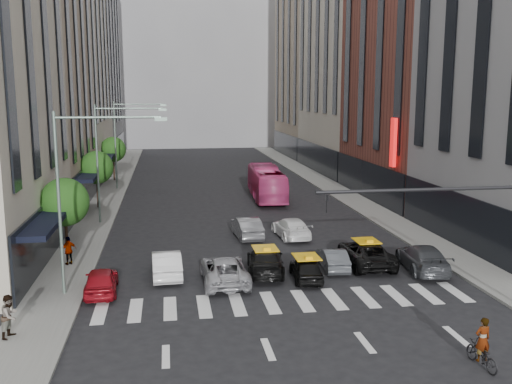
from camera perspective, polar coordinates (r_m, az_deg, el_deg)
name	(u,v)px	position (r m, az deg, el deg)	size (l,w,h in m)	color
ground	(297,313)	(26.91, 4.16, -11.98)	(160.00, 160.00, 0.00)	black
sidewalk_left	(107,200)	(55.51, -14.71, -0.75)	(3.00, 96.00, 0.15)	slate
sidewalk_right	(342,193)	(57.84, 8.57, -0.11)	(3.00, 96.00, 0.15)	slate
building_left_b	(32,69)	(53.55, -21.48, 11.35)	(8.00, 16.00, 24.00)	tan
building_left_c	(64,22)	(71.65, -18.62, 15.80)	(8.00, 20.00, 36.00)	beige
building_left_d	(88,59)	(90.16, -16.48, 12.67)	(8.00, 18.00, 30.00)	gray
building_right_b	(412,60)	(56.21, 15.35, 12.60)	(8.00, 18.00, 26.00)	brown
building_right_c	(350,11)	(74.57, 9.37, 17.46)	(8.00, 20.00, 40.00)	beige
building_right_d	(311,67)	(92.25, 5.50, 12.33)	(8.00, 18.00, 28.00)	tan
building_far	(196,49)	(109.75, -6.07, 14.01)	(30.00, 10.00, 36.00)	gray
tree_near	(65,202)	(35.42, -18.60, -0.98)	(2.88, 2.88, 4.95)	black
tree_mid	(97,168)	(51.07, -15.66, 2.37)	(2.88, 2.88, 4.95)	black
tree_far	(113,150)	(66.89, -14.10, 4.14)	(2.88, 2.88, 4.95)	black
streetlamp_near	(78,179)	(28.93, -17.37, 1.27)	(5.38, 0.25, 9.00)	gray
streetlamp_mid	(110,148)	(44.71, -14.43, 4.31)	(5.38, 0.25, 9.00)	gray
streetlamp_far	(124,133)	(60.61, -13.02, 5.75)	(5.38, 0.25, 9.00)	gray
traffic_signal	(470,217)	(27.47, 20.61, -2.38)	(10.10, 0.20, 6.00)	black
liberty_sign	(393,142)	(48.13, 13.58, 4.84)	(0.30, 0.70, 4.00)	red
car_red	(101,281)	(30.10, -15.22, -8.54)	(1.59, 3.95, 1.35)	maroon
car_white_front	(166,264)	(32.02, -8.95, -7.08)	(1.55, 4.44, 1.46)	white
car_silver	(224,270)	(30.66, -3.20, -7.79)	(2.36, 5.12, 1.42)	#ABABB1
taxi_left	(265,261)	(32.15, 0.92, -6.92)	(2.00, 4.92, 1.43)	black
taxi_center	(306,269)	(31.20, 5.05, -7.64)	(1.51, 3.74, 1.27)	black
car_grey_mid	(333,259)	(33.27, 7.70, -6.61)	(1.30, 3.73, 1.23)	#43464B
taxi_right	(366,253)	(34.22, 10.94, -6.03)	(2.43, 5.26, 1.46)	black
car_grey_curb	(423,258)	(33.98, 16.32, -6.34)	(2.09, 5.14, 1.49)	#3A3D41
car_row2_left	(247,227)	(39.89, -0.94, -3.55)	(1.57, 4.50, 1.48)	gray
car_row2_right	(291,228)	(40.08, 3.53, -3.58)	(1.93, 4.75, 1.38)	white
bus	(266,183)	(54.31, 1.06, 0.91)	(2.58, 11.01, 3.07)	#D13D7D
motorcycle	(482,355)	(23.37, 21.63, -14.91)	(0.64, 1.82, 0.96)	black
rider	(484,321)	(22.87, 21.84, -11.89)	(0.61, 0.40, 1.69)	gray
pedestrian_near	(10,316)	(25.77, -23.40, -11.31)	(0.88, 0.68, 1.80)	gray
pedestrian_far	(69,251)	(34.95, -18.22, -5.58)	(0.98, 0.41, 1.67)	gray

